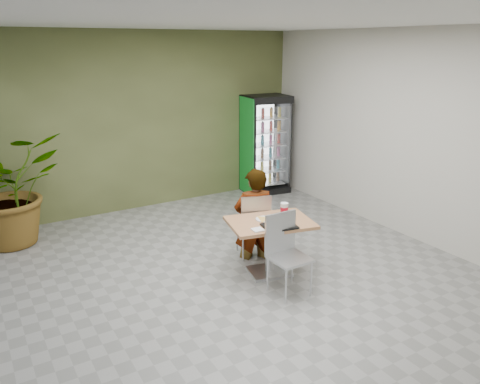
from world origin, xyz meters
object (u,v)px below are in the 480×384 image
chair_near (285,247)px  soda_cup (284,210)px  dining_table (270,236)px  cafeteria_tray (279,226)px  beverage_fridge (265,145)px  seated_woman (254,223)px  chair_far (254,221)px  potted_plant (9,190)px

chair_near → soda_cup: size_ratio=5.39×
dining_table → cafeteria_tray: 0.32m
soda_cup → beverage_fridge: (1.74, 3.06, 0.15)m
cafeteria_tray → seated_woman: bearing=80.6°
dining_table → cafeteria_tray: cafeteria_tray is taller
chair_far → seated_woman: 0.08m
chair_near → potted_plant: 4.31m
chair_near → potted_plant: (-2.71, 3.34, 0.26)m
chair_near → cafeteria_tray: 0.30m
dining_table → potted_plant: bearing=134.3°
soda_cup → cafeteria_tray: 0.41m
seated_woman → beverage_fridge: size_ratio=0.82×
cafeteria_tray → soda_cup: bearing=45.5°
chair_far → beverage_fridge: 3.26m
potted_plant → dining_table: bearing=-45.7°
beverage_fridge → potted_plant: (-4.81, -0.23, -0.14)m
chair_near → seated_woman: size_ratio=0.62×
chair_far → soda_cup: chair_far is taller
chair_near → beverage_fridge: bearing=59.5°
beverage_fridge → chair_near: bearing=-112.8°
dining_table → soda_cup: size_ratio=6.53×
dining_table → beverage_fridge: bearing=57.3°
chair_near → cafeteria_tray: size_ratio=2.41×
chair_near → cafeteria_tray: chair_near is taller
seated_woman → potted_plant: potted_plant is taller
potted_plant → chair_far: bearing=-39.4°
soda_cup → chair_near: bearing=-124.7°
dining_table → potted_plant: (-2.81, 2.88, 0.31)m
beverage_fridge → soda_cup: bearing=-112.0°
dining_table → beverage_fridge: size_ratio=0.61×
seated_woman → cafeteria_tray: seated_woman is taller
cafeteria_tray → potted_plant: 4.18m
seated_woman → potted_plant: (-2.92, 2.32, 0.34)m
soda_cup → beverage_fridge: size_ratio=0.09×
soda_cup → potted_plant: size_ratio=0.11×
dining_table → potted_plant: size_ratio=0.71×
soda_cup → cafeteria_tray: (-0.28, -0.29, -0.08)m
dining_table → chair_far: chair_far is taller
chair_far → cafeteria_tray: (-0.10, -0.74, 0.20)m
seated_woman → soda_cup: 0.62m
cafeteria_tray → beverage_fridge: beverage_fridge is taller
chair_far → chair_near: chair_near is taller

